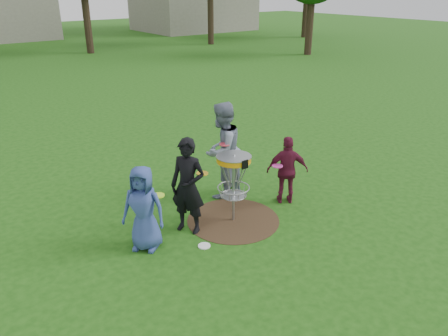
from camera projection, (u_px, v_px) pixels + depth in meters
ground at (233, 220)px, 8.52m from camera, size 100.00×100.00×0.00m
dirt_patch at (233, 220)px, 8.52m from camera, size 1.80×1.80×0.01m
player_blue at (144, 208)px, 7.35m from camera, size 0.85×0.88×1.52m
player_black at (188, 186)px, 7.83m from camera, size 0.71×0.79×1.80m
player_grey at (222, 150)px, 9.15m from camera, size 1.21×1.08×2.06m
player_maroon at (287, 170)px, 8.95m from camera, size 0.89×0.79×1.45m
disc_on_grass at (204, 246)px, 7.66m from camera, size 0.22×0.22×0.02m
disc_golf_basket at (234, 172)px, 8.12m from camera, size 0.66×0.67×1.38m
held_discs at (218, 169)px, 8.21m from camera, size 2.82×1.04×0.39m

